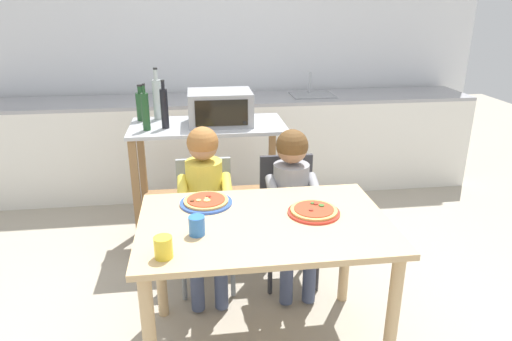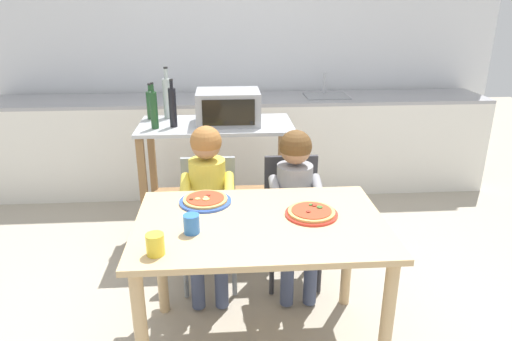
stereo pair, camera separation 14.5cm
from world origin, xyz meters
TOP-DOWN VIEW (x-y plane):
  - ground_plane at (0.00, 1.05)m, footprint 10.48×10.48m
  - back_wall_tiled at (0.00, 2.68)m, footprint 5.13×0.12m
  - kitchen_counter at (0.00, 2.27)m, footprint 4.62×0.60m
  - kitchen_island_cart at (-0.22, 1.22)m, footprint 1.10×0.54m
  - toaster_oven at (-0.13, 1.22)m, footprint 0.44×0.35m
  - bottle_squat_spirits at (-0.64, 1.12)m, footprint 0.05×0.05m
  - bottle_tall_green_wine at (-0.51, 1.16)m, footprint 0.05×0.05m
  - bottle_slim_sauce at (-0.69, 1.40)m, footprint 0.08×0.08m
  - bottle_clear_vinegar at (-0.58, 1.42)m, footprint 0.06×0.06m
  - dining_table at (0.00, 0.00)m, footprint 1.22×0.80m
  - dining_chair_left at (-0.27, 0.67)m, footprint 0.36×0.36m
  - dining_chair_right at (0.26, 0.66)m, footprint 0.36×0.36m
  - child_in_yellow_shirt at (-0.27, 0.55)m, footprint 0.32×0.42m
  - child_in_grey_shirt at (0.26, 0.54)m, footprint 0.32×0.42m
  - pizza_plate_blue_rimmed at (-0.27, 0.24)m, footprint 0.27×0.27m
  - pizza_plate_red_rimmed at (0.26, 0.05)m, footprint 0.26×0.26m
  - drinking_cup_yellow at (-0.47, -0.28)m, footprint 0.08×0.08m
  - drinking_cup_blue at (-0.32, -0.09)m, footprint 0.08×0.08m

SIDE VIEW (x-z plane):
  - ground_plane at x=0.00m, z-range 0.00..0.00m
  - kitchen_counter at x=0.00m, z-range -0.10..0.99m
  - dining_chair_left at x=-0.27m, z-range 0.07..0.89m
  - dining_chair_right at x=0.26m, z-range 0.07..0.89m
  - kitchen_island_cart at x=-0.22m, z-range 0.15..1.07m
  - dining_table at x=0.00m, z-range 0.26..1.01m
  - child_in_grey_shirt at x=0.26m, z-range 0.16..1.17m
  - child_in_yellow_shirt at x=-0.27m, z-range 0.15..1.20m
  - pizza_plate_blue_rimmed at x=-0.27m, z-range 0.75..0.78m
  - pizza_plate_red_rimmed at x=0.26m, z-range 0.75..0.78m
  - drinking_cup_blue at x=-0.32m, z-range 0.75..0.84m
  - drinking_cup_yellow at x=-0.47m, z-range 0.75..0.84m
  - bottle_slim_sauce at x=-0.69m, z-range 0.90..1.16m
  - toaster_oven at x=-0.13m, z-range 0.92..1.15m
  - bottle_squat_spirits at x=-0.64m, z-range 0.89..1.21m
  - bottle_tall_green_wine at x=-0.51m, z-range 0.90..1.23m
  - bottle_clear_vinegar at x=-0.58m, z-range 0.89..1.26m
  - back_wall_tiled at x=0.00m, z-range 0.00..2.70m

